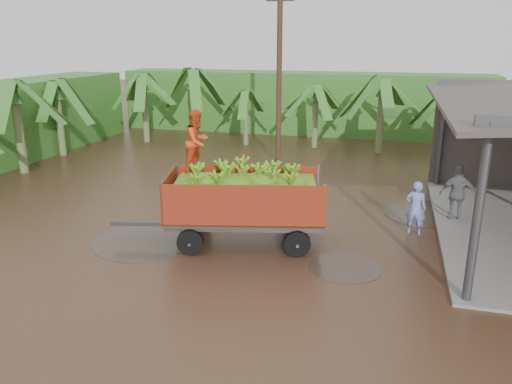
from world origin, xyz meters
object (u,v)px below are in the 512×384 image
at_px(man_blue, 416,208).
at_px(utility_pole, 279,78).
at_px(banana_trailer, 243,198).
at_px(man_grey, 458,194).

relative_size(man_blue, utility_pole, 0.21).
height_order(banana_trailer, man_grey, banana_trailer).
bearing_deg(utility_pole, man_grey, -39.08).
bearing_deg(man_blue, utility_pole, -45.64).
bearing_deg(banana_trailer, man_grey, 16.26).
bearing_deg(man_blue, banana_trailer, 27.89).
relative_size(banana_trailer, utility_pole, 0.79).
xyz_separation_m(banana_trailer, man_grey, (5.96, 3.36, -0.41)).
distance_m(banana_trailer, man_grey, 6.85).
distance_m(man_blue, utility_pole, 9.67).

